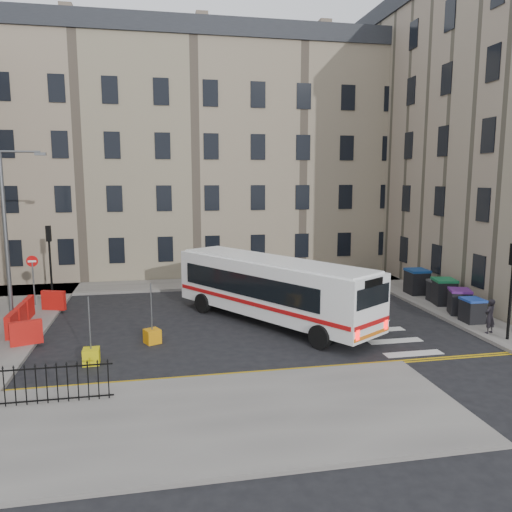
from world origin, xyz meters
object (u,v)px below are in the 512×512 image
object	(u,v)px
streetlamp	(5,233)
bollard_yellow	(152,336)
wheelie_bin_c	(444,291)
pedestrian	(490,316)
wheelie_bin_a	(472,310)
wheelie_bin_d	(438,291)
wheelie_bin_e	(417,281)
bus	(272,287)
wheelie_bin_b	(459,301)
bollard_chevron	(91,356)

from	to	relation	value
streetlamp	bollard_yellow	size ratio (longest dim) A/B	13.57
streetlamp	wheelie_bin_c	world-z (taller)	streetlamp
streetlamp	pedestrian	distance (m)	22.62
wheelie_bin_a	pedestrian	world-z (taller)	pedestrian
streetlamp	pedestrian	bearing A→B (deg)	-17.18
streetlamp	wheelie_bin_d	size ratio (longest dim) A/B	6.81
wheelie_bin_e	pedestrian	size ratio (longest dim) A/B	0.95
bus	wheelie_bin_e	world-z (taller)	bus
wheelie_bin_d	pedestrian	distance (m)	5.74
wheelie_bin_b	wheelie_bin_c	bearing A→B (deg)	101.44
bus	wheelie_bin_d	size ratio (longest dim) A/B	9.02
wheelie_bin_c	bollard_yellow	bearing A→B (deg)	-157.28
pedestrian	bollard_yellow	bearing A→B (deg)	-29.29
bollard_yellow	bollard_chevron	xyz separation A→B (m)	(-2.23, -2.03, 0.00)
wheelie_bin_d	wheelie_bin_b	bearing A→B (deg)	-96.10
streetlamp	wheelie_bin_b	world-z (taller)	streetlamp
wheelie_bin_d	pedestrian	world-z (taller)	pedestrian
bus	pedestrian	size ratio (longest dim) A/B	6.98
bus	bollard_chevron	size ratio (longest dim) A/B	17.97
bus	wheelie_bin_c	distance (m)	9.94
wheelie_bin_d	wheelie_bin_e	xyz separation A→B (m)	(-0.20, 1.96, 0.13)
wheelie_bin_a	wheelie_bin_b	size ratio (longest dim) A/B	0.80
wheelie_bin_e	wheelie_bin_d	bearing A→B (deg)	-81.47
wheelie_bin_b	wheelie_bin_e	xyz separation A→B (m)	(0.15, 4.51, 0.10)
wheelie_bin_b	wheelie_bin_d	size ratio (longest dim) A/B	1.19
streetlamp	wheelie_bin_d	distance (m)	22.57
streetlamp	bollard_yellow	bearing A→B (deg)	-34.56
wheelie_bin_a	wheelie_bin_b	distance (m)	1.44
wheelie_bin_e	wheelie_bin_a	bearing A→B (deg)	-91.14
streetlamp	wheelie_bin_c	xyz separation A→B (m)	(22.23, -1.56, -3.48)
wheelie_bin_a	pedestrian	bearing A→B (deg)	-98.94
wheelie_bin_c	bollard_chevron	world-z (taller)	wheelie_bin_c
wheelie_bin_c	streetlamp	bearing A→B (deg)	-172.64
bus	wheelie_bin_a	bearing A→B (deg)	-46.13
bus	wheelie_bin_b	size ratio (longest dim) A/B	7.55
wheelie_bin_a	wheelie_bin_e	size ratio (longest dim) A/B	0.78
wheelie_bin_c	wheelie_bin_e	bearing A→B (deg)	105.11
streetlamp	wheelie_bin_a	bearing A→B (deg)	-12.76
wheelie_bin_c	wheelie_bin_d	distance (m)	0.64
wheelie_bin_e	bollard_chevron	bearing A→B (deg)	-153.65
wheelie_bin_e	pedestrian	bearing A→B (deg)	-92.64
bus	wheelie_bin_c	world-z (taller)	bus
pedestrian	streetlamp	bearing A→B (deg)	-38.89
bollard_chevron	wheelie_bin_d	bearing A→B (deg)	17.98
streetlamp	wheelie_bin_b	bearing A→B (deg)	-9.05
wheelie_bin_b	wheelie_bin_e	world-z (taller)	wheelie_bin_e
bollard_chevron	pedestrian	bearing A→B (deg)	0.28
bollard_yellow	bus	bearing A→B (deg)	18.99
wheelie_bin_b	wheelie_bin_c	xyz separation A→B (m)	(0.32, 1.93, 0.07)
wheelie_bin_a	wheelie_bin_d	size ratio (longest dim) A/B	0.96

